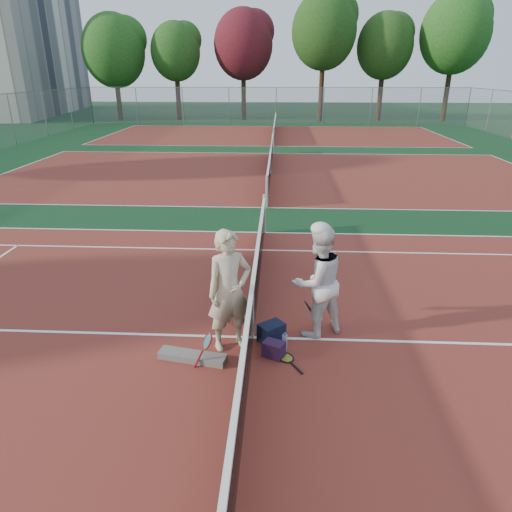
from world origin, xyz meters
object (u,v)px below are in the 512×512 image
Objects in this scene: racket_red at (208,349)px; racket_spare at (286,358)px; sports_bag_purple at (274,349)px; sports_bag_navy at (271,332)px; net_main at (253,311)px; player_a at (229,291)px; racket_black_held at (308,315)px; player_b at (318,282)px; apartment_block at (7,37)px; water_bottle at (285,343)px.

racket_red is 0.90× the size of racket_spare.
sports_bag_navy is at bearing 95.79° from sports_bag_purple.
net_main is 33.92× the size of sports_bag_purple.
net_main is 5.46× the size of player_a.
racket_black_held is 1.64× the size of sports_bag_purple.
sports_bag_purple is (-0.71, -0.77, -0.84)m from player_b.
player_b is 0.73m from racket_black_held.
apartment_block reaches higher than sports_bag_purple.
sports_bag_navy is at bearing 12.28° from racket_red.
player_a is 1.09m from sports_bag_navy.
racket_black_held is (0.96, 0.36, -0.25)m from net_main.
net_main is 5.65× the size of player_b.
racket_red is 1.25m from racket_spare.
apartment_block is (-28.00, 44.00, 6.99)m from net_main.
player_b is 3.58× the size of racket_red.
water_bottle is (0.17, 0.16, 0.02)m from sports_bag_purple.
racket_spare is 0.24m from sports_bag_purple.
racket_black_held is 0.88× the size of racket_spare.
player_a is 1.51m from player_b.
apartment_block is at bearing -86.60° from player_b.
apartment_block is 52.91m from sports_bag_navy.
apartment_block is 52.87m from racket_black_held.
water_bottle is at bearing -57.25° from apartment_block.
water_bottle is (0.89, -0.12, -0.86)m from player_a.
player_b is at bearing -8.77° from player_a.
net_main is at bearing 124.49° from sports_bag_purple.
net_main is 20.74× the size of racket_black_held.
sports_bag_navy is at bearing -57.28° from apartment_block.
racket_red is (-0.29, -0.55, -0.73)m from player_a.
racket_red reaches higher than racket_black_held.
racket_red is 1.03× the size of racket_black_held.
player_a reaches higher than water_bottle.
water_bottle is (1.19, 0.43, -0.12)m from racket_red.
sports_bag_purple is (28.37, -44.54, -7.37)m from apartment_block.
apartment_block is 53.31m from sports_bag_purple.
racket_spare is at bearing 27.84° from player_b.
player_b reaches higher than racket_spare.
apartment_block is at bearing 122.47° from net_main.
net_main reaches higher than water_bottle.
apartment_block is 52.59m from player_a.
racket_spare is 0.25m from water_bottle.
player_b is at bearing 47.29° from sports_bag_purple.
water_bottle is (-0.53, -0.61, -0.82)m from player_b.
player_a is 3.35× the size of racket_spare.
player_a is 6.71× the size of water_bottle.
apartment_block is 40.52× the size of racket_red.
sports_bag_navy is (0.96, 0.72, -0.11)m from racket_red.
racket_red reaches higher than racket_spare.
apartment_block is 11.31× the size of player_b.
apartment_block is 53.48× the size of sports_bag_navy.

